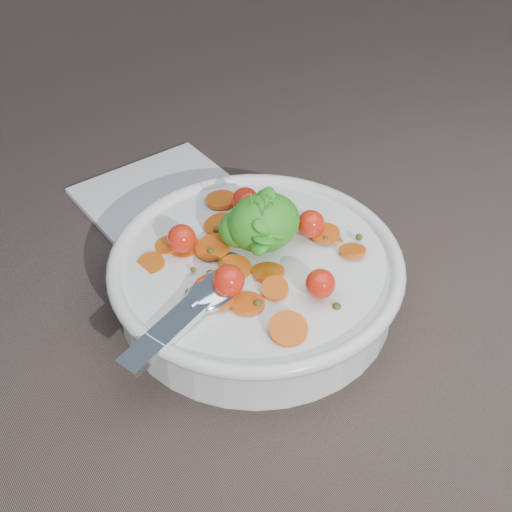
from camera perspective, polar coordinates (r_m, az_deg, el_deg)
ground at (r=0.57m, az=1.29°, el=-5.33°), size 6.00×6.00×0.00m
bowl at (r=0.57m, az=-0.03°, el=-1.68°), size 0.28×0.26×0.11m
napkin at (r=0.71m, az=-8.46°, el=5.40°), size 0.17×0.15×0.01m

